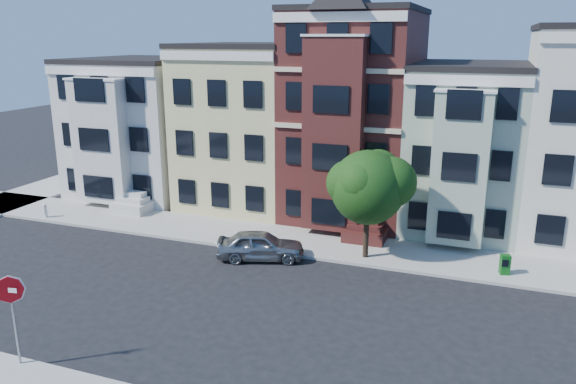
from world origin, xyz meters
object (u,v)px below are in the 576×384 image
at_px(parked_car, 260,245).
at_px(fire_hydrant, 45,212).
at_px(stop_sign, 14,315).
at_px(street_tree, 368,192).
at_px(newspaper_box, 505,264).

bearing_deg(parked_car, fire_hydrant, 66.37).
distance_m(parked_car, stop_sign, 12.19).
bearing_deg(street_tree, newspaper_box, 1.38).
bearing_deg(fire_hydrant, parked_car, -4.90).
distance_m(street_tree, newspaper_box, 7.06).
bearing_deg(stop_sign, street_tree, 44.98).
xyz_separation_m(newspaper_box, fire_hydrant, (-25.97, -0.66, -0.13)).
height_order(street_tree, parked_car, street_tree).
bearing_deg(stop_sign, newspaper_box, 29.81).
relative_size(fire_hydrant, stop_sign, 0.19).
height_order(fire_hydrant, stop_sign, stop_sign).
xyz_separation_m(parked_car, newspaper_box, (11.36, 1.91, -0.12)).
height_order(street_tree, newspaper_box, street_tree).
height_order(parked_car, fire_hydrant, parked_car).
bearing_deg(newspaper_box, parked_car, 173.44).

